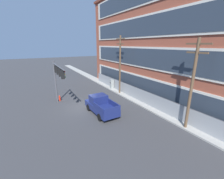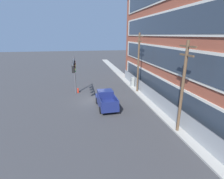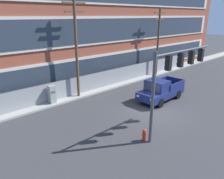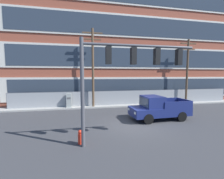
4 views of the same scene
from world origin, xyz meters
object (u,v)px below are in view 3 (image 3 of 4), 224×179
at_px(traffic_signal_mast, 176,70).
at_px(fire_hydrant, 144,135).
at_px(utility_pole_midblock, 158,40).
at_px(utility_pole_near_corner, 76,46).
at_px(pickup_truck_navy, 160,90).
at_px(electrical_cabinet, 52,95).

xyz_separation_m(traffic_signal_mast, fire_hydrant, (-2.39, 0.33, -3.85)).
bearing_deg(utility_pole_midblock, utility_pole_near_corner, 179.26).
xyz_separation_m(traffic_signal_mast, pickup_truck_navy, (4.05, 3.74, -3.28)).
distance_m(traffic_signal_mast, utility_pole_midblock, 14.43).
distance_m(pickup_truck_navy, utility_pole_midblock, 9.62).
relative_size(utility_pole_midblock, fire_hydrant, 10.58).
distance_m(pickup_truck_navy, electrical_cabinet, 9.71).
height_order(pickup_truck_navy, electrical_cabinet, pickup_truck_navy).
xyz_separation_m(electrical_cabinet, fire_hydrant, (1.34, -9.21, -0.49)).
height_order(electrical_cabinet, fire_hydrant, electrical_cabinet).
xyz_separation_m(traffic_signal_mast, utility_pole_midblock, (11.01, 9.32, 0.30)).
distance_m(traffic_signal_mast, pickup_truck_navy, 6.41).
xyz_separation_m(pickup_truck_navy, fire_hydrant, (-6.44, -3.40, -0.57)).
relative_size(pickup_truck_navy, utility_pole_midblock, 0.61).
relative_size(pickup_truck_navy, utility_pole_near_corner, 0.57).
bearing_deg(electrical_cabinet, utility_pole_midblock, -0.84).
bearing_deg(fire_hydrant, electrical_cabinet, 98.31).
xyz_separation_m(pickup_truck_navy, electrical_cabinet, (-7.79, 5.80, -0.08)).
bearing_deg(traffic_signal_mast, fire_hydrant, 172.07).
bearing_deg(traffic_signal_mast, pickup_truck_navy, 42.70).
height_order(pickup_truck_navy, fire_hydrant, pickup_truck_navy).
bearing_deg(utility_pole_near_corner, electrical_cabinet, 178.69).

